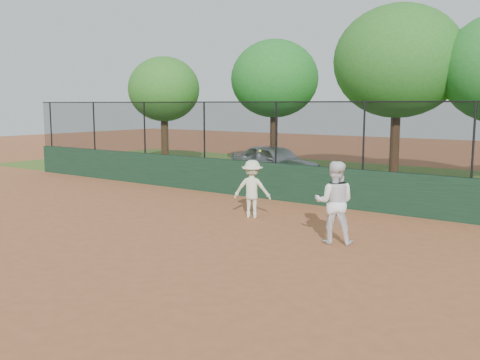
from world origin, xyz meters
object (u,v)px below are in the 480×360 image
Objects in this scene: parked_car at (275,162)px; player_second at (334,202)px; player_main at (252,189)px; tree_0 at (164,90)px; tree_1 at (274,79)px; tree_2 at (398,62)px.

player_second is (6.61, -8.03, 0.21)m from parked_car.
player_second is at bearing -127.14° from parked_car.
parked_car is at bearing -72.75° from player_second.
player_main is at bearing -43.20° from player_second.
tree_1 reaches higher than tree_0.
tree_0 reaches higher than parked_car.
player_second is at bearing -32.30° from tree_0.
tree_2 is at bearing 83.22° from player_main.
tree_1 is (-5.06, 9.15, 3.44)m from player_main.
tree_2 reaches higher than tree_0.
tree_0 is at bearing 101.01° from parked_car.
player_second is 0.96× the size of player_main.
player_second is 0.35× the size of tree_0.
player_main is 0.32× the size of tree_1.
player_main is 0.36× the size of tree_0.
player_main is at bearing -96.78° from tree_2.
tree_1 reaches higher than parked_car.
player_second is at bearing -77.82° from tree_2.
player_main is (-3.04, 1.16, -0.13)m from player_second.
player_second is 3.25m from player_main.
tree_0 is (-13.13, 8.30, 2.87)m from player_second.
tree_2 is (4.56, 1.46, 3.98)m from parked_car.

